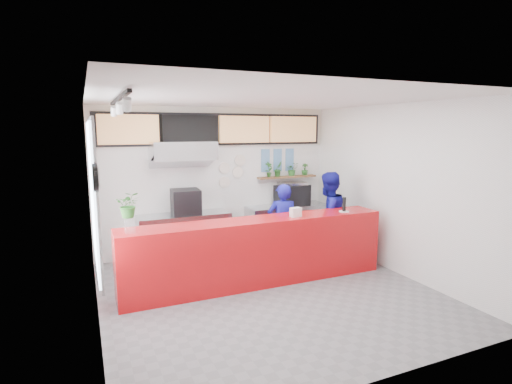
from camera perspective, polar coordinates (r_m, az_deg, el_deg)
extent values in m
plane|color=slate|center=(6.54, 1.70, -14.06)|extent=(5.00, 5.00, 0.00)
plane|color=silver|center=(6.03, 1.84, 13.18)|extent=(5.00, 5.00, 0.00)
plane|color=white|center=(8.41, -5.54, 1.72)|extent=(5.00, 0.00, 5.00)
plane|color=white|center=(5.54, -22.35, -2.73)|extent=(0.00, 5.00, 5.00)
plane|color=white|center=(7.51, 19.28, 0.38)|extent=(0.00, 5.00, 5.00)
cube|color=#B60D10|center=(6.69, 0.24, -8.49)|extent=(4.50, 0.60, 1.10)
cube|color=beige|center=(8.33, -5.63, 9.24)|extent=(5.00, 0.02, 0.80)
cube|color=#B2B5BA|center=(8.12, -10.17, -6.21)|extent=(1.80, 0.60, 0.90)
cube|color=black|center=(7.97, -10.00, -1.37)|extent=(0.58, 0.58, 0.49)
cube|color=#B2B5BA|center=(7.80, -10.43, 5.84)|extent=(1.20, 0.70, 0.35)
cube|color=#B2B5BA|center=(7.81, -10.39, 4.38)|extent=(1.20, 0.69, 0.31)
cube|color=#B2B5BA|center=(8.91, 4.42, -4.72)|extent=(1.80, 0.60, 0.90)
cube|color=black|center=(8.83, 5.20, -0.41)|extent=(0.80, 0.66, 0.44)
cube|color=#AAACB1|center=(8.79, 5.22, 1.24)|extent=(0.63, 0.47, 0.05)
cube|color=brown|center=(8.94, 4.46, 2.17)|extent=(1.40, 0.18, 0.04)
cube|color=tan|center=(7.86, -17.74, 8.51)|extent=(1.10, 0.10, 0.55)
cube|color=black|center=(8.06, -9.42, 8.81)|extent=(1.10, 0.10, 0.55)
cube|color=tan|center=(8.42, -1.66, 8.93)|extent=(1.10, 0.10, 0.55)
cube|color=tan|center=(8.92, 5.35, 8.90)|extent=(1.10, 0.10, 0.55)
cube|color=black|center=(8.30, -5.56, 8.89)|extent=(4.80, 0.04, 0.65)
cube|color=silver|center=(5.80, -22.25, -0.21)|extent=(0.04, 2.20, 1.90)
cube|color=#B2B5BA|center=(5.80, -22.05, -0.20)|extent=(0.03, 2.30, 2.00)
cylinder|color=black|center=(4.56, -21.97, 1.92)|extent=(0.05, 0.30, 0.30)
cylinder|color=white|center=(4.56, -21.60, 1.94)|extent=(0.02, 0.26, 0.26)
cube|color=black|center=(5.47, -18.99, 12.50)|extent=(0.05, 2.40, 0.04)
cylinder|color=silver|center=(8.40, -4.53, 3.44)|extent=(0.24, 0.03, 0.24)
cylinder|color=silver|center=(8.51, -2.61, 2.86)|extent=(0.24, 0.03, 0.24)
cylinder|color=silver|center=(8.43, -4.50, 1.41)|extent=(0.24, 0.03, 0.24)
cylinder|color=silver|center=(8.51, -2.30, 4.55)|extent=(0.24, 0.03, 0.24)
cube|color=#598CBF|center=(8.74, 1.35, 5.33)|extent=(0.20, 0.02, 0.25)
cube|color=#598CBF|center=(8.87, 3.11, 5.37)|extent=(0.20, 0.02, 0.25)
cube|color=#598CBF|center=(9.01, 4.83, 5.41)|extent=(0.20, 0.02, 0.25)
cube|color=#598CBF|center=(8.76, 1.34, 3.70)|extent=(0.20, 0.02, 0.25)
cube|color=#598CBF|center=(8.89, 3.10, 3.77)|extent=(0.20, 0.02, 0.25)
cube|color=#598CBF|center=(9.03, 4.81, 3.83)|extent=(0.20, 0.02, 0.25)
imported|color=navy|center=(7.51, 3.81, -4.73)|extent=(0.66, 0.55, 1.56)
imported|color=navy|center=(7.87, 10.20, -3.51)|extent=(0.98, 0.83, 1.75)
imported|color=#276122|center=(8.72, 1.85, 3.26)|extent=(0.20, 0.16, 0.34)
imported|color=#276122|center=(8.82, 3.20, 3.32)|extent=(0.21, 0.19, 0.34)
imported|color=#276122|center=(8.98, 5.19, 3.26)|extent=(0.30, 0.27, 0.29)
imported|color=#276122|center=(9.14, 6.99, 3.24)|extent=(0.19, 0.18, 0.26)
cylinder|color=silver|center=(5.96, -17.58, -4.67)|extent=(0.18, 0.18, 0.19)
imported|color=#276122|center=(5.90, -17.73, -1.73)|extent=(0.38, 0.34, 0.37)
cube|color=silver|center=(6.73, 5.68, -2.90)|extent=(0.19, 0.13, 0.16)
cylinder|color=silver|center=(7.28, 12.45, -2.73)|extent=(0.23, 0.23, 0.01)
cylinder|color=black|center=(7.26, 12.49, -1.70)|extent=(0.06, 0.06, 0.25)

